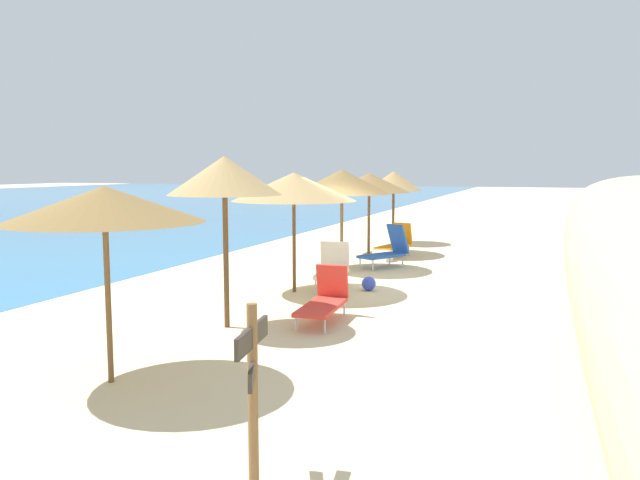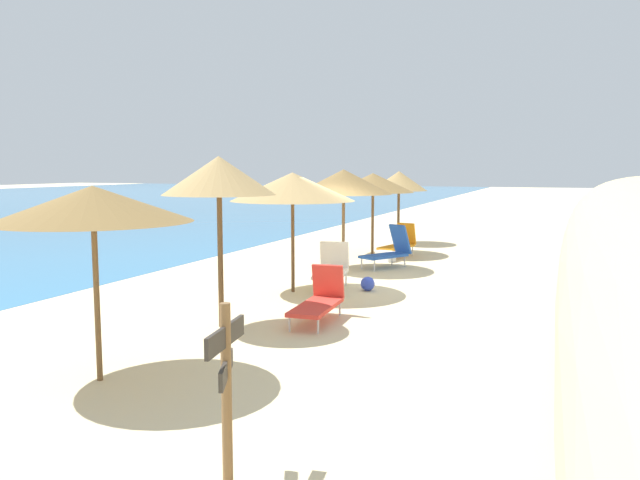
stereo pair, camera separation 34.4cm
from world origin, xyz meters
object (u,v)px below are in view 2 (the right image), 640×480
Objects in this scene: beach_umbrella_2 at (293,187)px; cooler_box at (385,256)px; beach_ball at (368,284)px; beach_umbrella_0 at (93,204)px; beach_umbrella_1 at (219,176)px; lounge_chair_3 at (332,268)px; lounge_chair_0 at (399,243)px; beach_umbrella_5 at (399,181)px; lounge_chair_2 at (389,250)px; lounge_chair_1 at (319,300)px; beach_umbrella_3 at (344,182)px; beach_umbrella_4 at (373,183)px; wooden_signpost at (226,376)px.

beach_umbrella_2 reaches higher than cooler_box.
beach_umbrella_0 is at bearing 167.92° from beach_ball.
beach_umbrella_1 is 4.48m from lounge_chair_3.
beach_umbrella_0 is at bearing 99.43° from lounge_chair_0.
beach_umbrella_0 is at bearing -179.72° from beach_umbrella_5.
beach_ball is at bearing -19.78° from beach_umbrella_1.
beach_umbrella_0 is 10.44m from lounge_chair_2.
lounge_chair_2 is at bearing -109.39° from lounge_chair_3.
beach_umbrella_0 is at bearing 72.69° from lounge_chair_3.
cooler_box is (-4.37, -0.73, -2.09)m from beach_umbrella_5.
beach_umbrella_5 is at bearing -62.12° from lounge_chair_0.
lounge_chair_1 is 3.06m from lounge_chair_3.
beach_umbrella_2 is 4.87× the size of cooler_box.
beach_umbrella_3 is at bearing -78.77° from lounge_chair_1.
beach_umbrella_1 is at bearing 175.97° from cooler_box.
lounge_chair_3 is at bearing -175.44° from beach_umbrella_5.
beach_umbrella_4 is 1.65× the size of lounge_chair_2.
beach_umbrella_5 is at bearing 0.28° from beach_umbrella_0.
cooler_box is at bearing -149.31° from beach_umbrella_4.
wooden_signpost is at bearing -170.52° from cooler_box.
wooden_signpost is at bearing -160.11° from beach_umbrella_2.
beach_umbrella_0 is at bearing 65.68° from lounge_chair_1.
beach_umbrella_2 is 3.32m from lounge_chair_1.
beach_umbrella_5 reaches higher than lounge_chair_0.
lounge_chair_2 is 2.81× the size of cooler_box.
beach_umbrella_2 reaches higher than lounge_chair_1.
wooden_signpost is (-11.23, -2.85, -1.38)m from beach_umbrella_3.
beach_umbrella_0 is 7.34m from beach_ball.
beach_umbrella_2 is at bearing -179.67° from beach_umbrella_5.
beach_umbrella_4 is at bearing -33.29° from lounge_chair_2.
beach_umbrella_0 reaches higher than beach_ball.
lounge_chair_0 is (6.22, -0.82, -1.88)m from beach_umbrella_2.
beach_ball is (6.88, -1.47, -2.09)m from beach_umbrella_0.
beach_umbrella_2 is (6.18, 0.02, 0.05)m from beach_umbrella_0.
beach_ball is 0.57× the size of cooler_box.
beach_ball is (-8.84, -1.55, -2.08)m from beach_umbrella_5.
lounge_chair_1 is 1.04× the size of lounge_chair_2.
lounge_chair_3 reaches higher than cooler_box.
lounge_chair_0 is 5.16× the size of beach_ball.
lounge_chair_2 reaches higher than cooler_box.
lounge_chair_0 is 2.19m from lounge_chair_2.
beach_umbrella_4 is at bearing 2.62° from wooden_signpost.
beach_umbrella_2 reaches higher than beach_umbrella_5.
cooler_box is at bearing -7.44° from beach_umbrella_2.
beach_umbrella_3 is 11.67m from wooden_signpost.
beach_umbrella_4 is at bearing 0.65° from beach_umbrella_0.
beach_umbrella_3 is 6.19m from beach_umbrella_5.
beach_umbrella_5 is at bearing 0.52° from beach_umbrella_3.
beach_umbrella_2 is 3.35m from beach_umbrella_3.
beach_umbrella_3 reaches higher than cooler_box.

